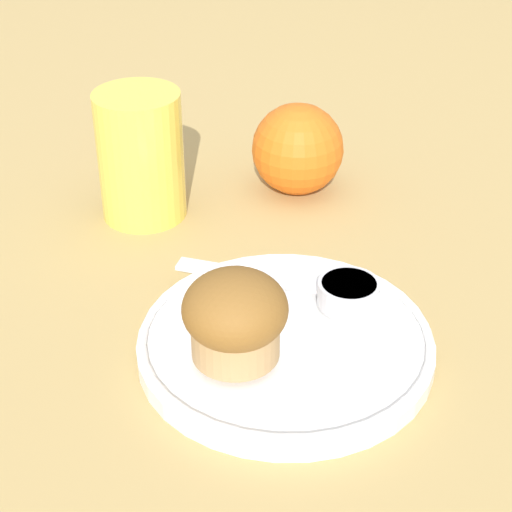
% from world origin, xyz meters
% --- Properties ---
extents(ground_plane, '(3.00, 3.00, 0.00)m').
position_xyz_m(ground_plane, '(0.00, 0.00, 0.00)').
color(ground_plane, tan).
extents(plate, '(0.21, 0.21, 0.02)m').
position_xyz_m(plate, '(-0.00, -0.03, 0.01)').
color(plate, white).
rests_on(plate, ground_plane).
extents(muffin, '(0.07, 0.07, 0.06)m').
position_xyz_m(muffin, '(-0.04, -0.05, 0.05)').
color(muffin, tan).
rests_on(muffin, plate).
extents(cream_ramekin, '(0.05, 0.05, 0.02)m').
position_xyz_m(cream_ramekin, '(0.05, 0.00, 0.03)').
color(cream_ramekin, silver).
rests_on(cream_ramekin, plate).
extents(berry_pair, '(0.02, 0.01, 0.01)m').
position_xyz_m(berry_pair, '(-0.02, -0.00, 0.03)').
color(berry_pair, '#B7192D').
rests_on(berry_pair, plate).
extents(butter_knife, '(0.15, 0.08, 0.00)m').
position_xyz_m(butter_knife, '(-0.00, 0.03, 0.02)').
color(butter_knife, silver).
rests_on(butter_knife, plate).
extents(orange_fruit, '(0.09, 0.09, 0.09)m').
position_xyz_m(orange_fruit, '(0.04, 0.22, 0.04)').
color(orange_fruit, orange).
rests_on(orange_fruit, ground_plane).
extents(juice_glass, '(0.08, 0.08, 0.12)m').
position_xyz_m(juice_glass, '(-0.10, 0.19, 0.06)').
color(juice_glass, '#EAD14C').
rests_on(juice_glass, ground_plane).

